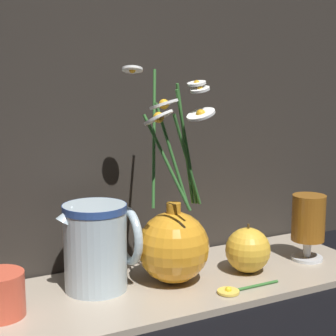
{
  "coord_description": "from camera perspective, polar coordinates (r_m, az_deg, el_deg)",
  "views": [
    {
      "loc": [
        -0.42,
        -0.8,
        0.37
      ],
      "look_at": [
        0.0,
        0.0,
        0.21
      ],
      "focal_mm": 60.0,
      "sensor_mm": 36.0,
      "label": 1
    }
  ],
  "objects": [
    {
      "name": "ground_plane",
      "position": [
        0.98,
        -0.24,
        -12.24
      ],
      "size": [
        6.0,
        6.0,
        0.0
      ],
      "primitive_type": "plane",
      "color": "black"
    },
    {
      "name": "shelf",
      "position": [
        0.98,
        -0.24,
        -11.92
      ],
      "size": [
        0.77,
        0.26,
        0.01
      ],
      "color": "tan",
      "rests_on": "ground_plane"
    },
    {
      "name": "vase_with_flowers",
      "position": [
        0.95,
        0.68,
        -7.57
      ],
      "size": [
        0.15,
        0.15,
        0.36
      ],
      "color": "orange",
      "rests_on": "shelf"
    },
    {
      "name": "ceramic_pitcher",
      "position": [
        0.93,
        -7.17,
        -7.58
      ],
      "size": [
        0.13,
        0.1,
        0.15
      ],
      "color": "silver",
      "rests_on": "shelf"
    },
    {
      "name": "tea_glass",
      "position": [
        1.1,
        14.07,
        -5.22
      ],
      "size": [
        0.06,
        0.06,
        0.13
      ],
      "color": "silver",
      "rests_on": "shelf"
    },
    {
      "name": "orange_fruit",
      "position": [
        1.02,
        8.11,
        -8.25
      ],
      "size": [
        0.08,
        0.08,
        0.09
      ],
      "color": "gold",
      "rests_on": "shelf"
    },
    {
      "name": "loose_daisy",
      "position": [
        0.94,
        6.87,
        -12.19
      ],
      "size": [
        0.12,
        0.04,
        0.01
      ],
      "color": "#336B2D",
      "rests_on": "shelf"
    }
  ]
}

